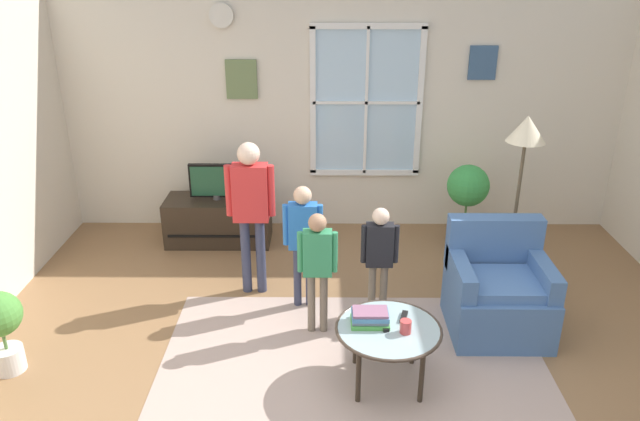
# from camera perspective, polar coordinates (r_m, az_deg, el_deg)

# --- Properties ---
(ground_plane) EXTENTS (6.46, 6.35, 0.02)m
(ground_plane) POSITION_cam_1_polar(r_m,az_deg,el_deg) (4.42, 2.84, -16.84)
(ground_plane) COLOR olive
(back_wall) EXTENTS (5.86, 0.17, 2.71)m
(back_wall) POSITION_cam_1_polar(r_m,az_deg,el_deg) (6.49, 2.14, 10.00)
(back_wall) COLOR beige
(back_wall) RESTS_ON ground_plane
(area_rug) EXTENTS (2.87, 1.93, 0.01)m
(area_rug) POSITION_cam_1_polar(r_m,az_deg,el_deg) (4.64, 3.14, -14.35)
(area_rug) COLOR tan
(area_rug) RESTS_ON ground_plane
(tv_stand) EXTENTS (1.08, 0.48, 0.48)m
(tv_stand) POSITION_cam_1_polar(r_m,az_deg,el_deg) (6.45, -9.51, -0.91)
(tv_stand) COLOR #2D2319
(tv_stand) RESTS_ON ground_plane
(television) EXTENTS (0.54, 0.08, 0.38)m
(television) POSITION_cam_1_polar(r_m,az_deg,el_deg) (6.28, -9.77, 2.75)
(television) COLOR #4C4C4C
(television) RESTS_ON tv_stand
(armchair) EXTENTS (0.76, 0.74, 0.87)m
(armchair) POSITION_cam_1_polar(r_m,az_deg,el_deg) (5.09, 16.35, -7.38)
(armchair) COLOR #476B9E
(armchair) RESTS_ON ground_plane
(coffee_table) EXTENTS (0.74, 0.74, 0.46)m
(coffee_table) POSITION_cam_1_polar(r_m,az_deg,el_deg) (4.28, 6.45, -11.24)
(coffee_table) COLOR #99B2B7
(coffee_table) RESTS_ON ground_plane
(book_stack) EXTENTS (0.26, 0.18, 0.11)m
(book_stack) POSITION_cam_1_polar(r_m,az_deg,el_deg) (4.26, 4.72, -9.99)
(book_stack) COLOR #4EAA48
(book_stack) RESTS_ON coffee_table
(cup) EXTENTS (0.08, 0.08, 0.09)m
(cup) POSITION_cam_1_polar(r_m,az_deg,el_deg) (4.20, 8.05, -10.76)
(cup) COLOR #BF3F3F
(cup) RESTS_ON coffee_table
(remote_near_books) EXTENTS (0.08, 0.15, 0.02)m
(remote_near_books) POSITION_cam_1_polar(r_m,az_deg,el_deg) (4.37, 7.89, -9.87)
(remote_near_books) COLOR black
(remote_near_books) RESTS_ON coffee_table
(remote_near_cup) EXTENTS (0.08, 0.15, 0.02)m
(remote_near_cup) POSITION_cam_1_polar(r_m,az_deg,el_deg) (4.26, 5.94, -10.71)
(remote_near_cup) COLOR black
(remote_near_cup) RESTS_ON coffee_table
(person_black_shirt) EXTENTS (0.30, 0.14, 1.00)m
(person_black_shirt) POSITION_cam_1_polar(r_m,az_deg,el_deg) (4.87, 5.60, -3.85)
(person_black_shirt) COLOR #726656
(person_black_shirt) RESTS_ON ground_plane
(person_red_shirt) EXTENTS (0.42, 0.19, 1.39)m
(person_red_shirt) POSITION_cam_1_polar(r_m,az_deg,el_deg) (5.20, -6.53, 0.85)
(person_red_shirt) COLOR #333851
(person_red_shirt) RESTS_ON ground_plane
(person_green_shirt) EXTENTS (0.31, 0.14, 1.03)m
(person_green_shirt) POSITION_cam_1_polar(r_m,az_deg,el_deg) (4.68, -0.24, -4.66)
(person_green_shirt) COLOR #726656
(person_green_shirt) RESTS_ON ground_plane
(person_blue_shirt) EXTENTS (0.33, 0.15, 1.10)m
(person_blue_shirt) POSITION_cam_1_polar(r_m,az_deg,el_deg) (5.02, -1.61, -2.13)
(person_blue_shirt) COLOR #333851
(person_blue_shirt) RESTS_ON ground_plane
(potted_plant_by_window) EXTENTS (0.43, 0.43, 0.87)m
(potted_plant_by_window) POSITION_cam_1_polar(r_m,az_deg,el_deg) (6.38, 13.63, 0.98)
(potted_plant_by_window) COLOR #4C565B
(potted_plant_by_window) RESTS_ON ground_plane
(potted_plant_corner) EXTENTS (0.32, 0.32, 0.64)m
(potted_plant_corner) POSITION_cam_1_polar(r_m,az_deg,el_deg) (4.93, -27.84, -9.40)
(potted_plant_corner) COLOR silver
(potted_plant_corner) RESTS_ON ground_plane
(floor_lamp) EXTENTS (0.32, 0.32, 1.61)m
(floor_lamp) POSITION_cam_1_polar(r_m,az_deg,el_deg) (5.30, 18.66, 5.66)
(floor_lamp) COLOR black
(floor_lamp) RESTS_ON ground_plane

